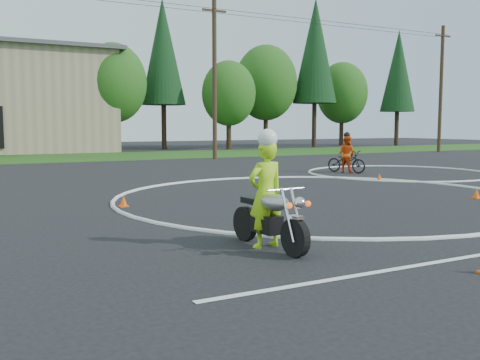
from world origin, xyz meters
name	(u,v)px	position (x,y,z in m)	size (l,w,h in m)	color
ground	(393,212)	(0.00, 0.00, 0.00)	(120.00, 120.00, 0.00)	black
grass_strip	(113,156)	(0.00, 27.00, 0.01)	(120.00, 10.00, 0.02)	#1E4714
course_markings	(349,188)	(2.17, 4.35, 0.01)	(19.05, 19.05, 0.12)	silver
primary_motorcycle	(270,218)	(-4.73, -1.98, 0.54)	(0.74, 2.12, 1.11)	black
rider_primary_grp	(266,191)	(-4.73, -1.84, 1.00)	(0.72, 0.50, 2.06)	#A8EA18
rider_second_grp	(346,158)	(6.05, 9.28, 0.65)	(1.30, 2.02, 1.83)	black
traffic_cones	(438,191)	(3.53, 1.77, 0.14)	(20.83, 11.90, 0.30)	#EF520C
treeline	(248,77)	(14.78, 34.61, 6.62)	(38.20, 8.10, 14.52)	#382619
utility_poles	(215,76)	(5.00, 21.00, 5.20)	(41.60, 1.12, 10.00)	#473321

